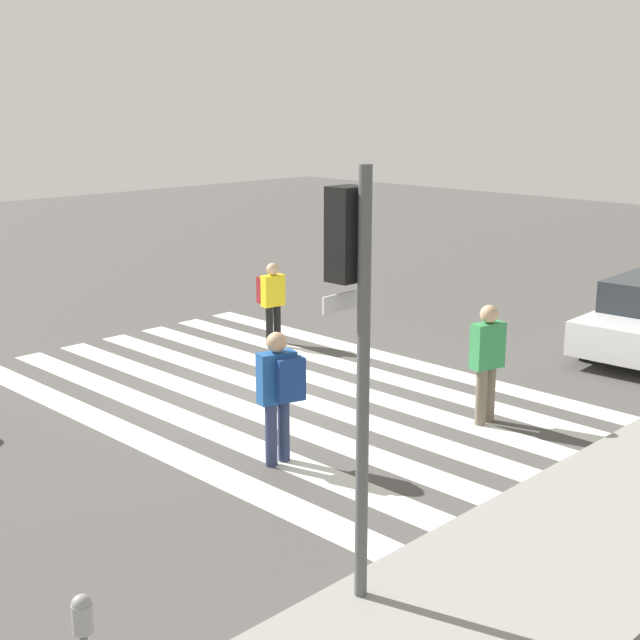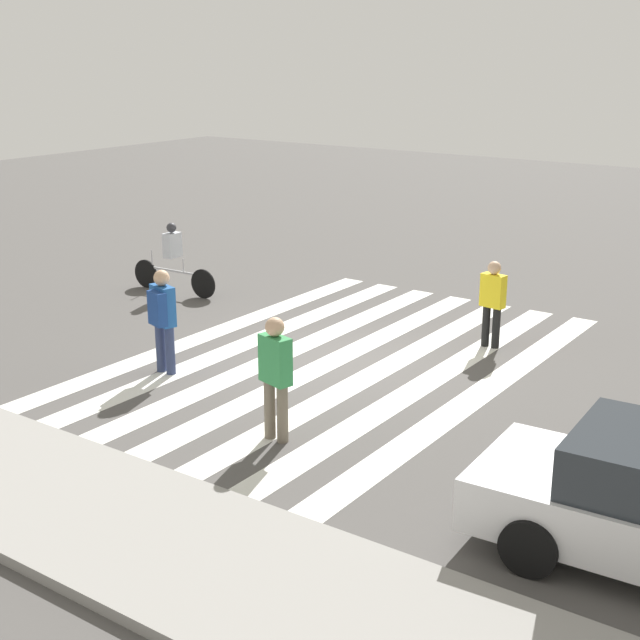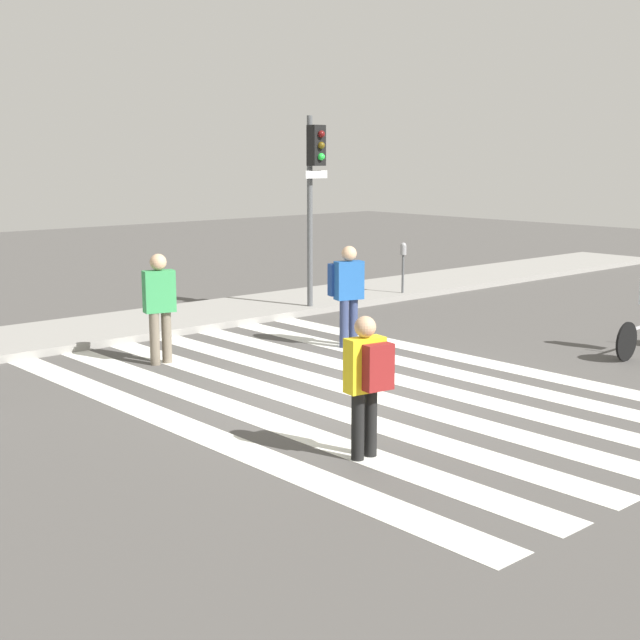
{
  "view_description": "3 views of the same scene",
  "coord_description": "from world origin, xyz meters",
  "px_view_note": "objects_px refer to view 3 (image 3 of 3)",
  "views": [
    {
      "loc": [
        9.48,
        10.4,
        4.73
      ],
      "look_at": [
        -0.67,
        0.31,
        1.17
      ],
      "focal_mm": 50.0,
      "sensor_mm": 36.0,
      "label": 1
    },
    {
      "loc": [
        -8.38,
        12.41,
        5.34
      ],
      "look_at": [
        -0.07,
        0.56,
        0.9
      ],
      "focal_mm": 50.0,
      "sensor_mm": 36.0,
      "label": 2
    },
    {
      "loc": [
        -8.73,
        -9.14,
        3.38
      ],
      "look_at": [
        0.01,
        0.69,
        0.94
      ],
      "focal_mm": 50.0,
      "sensor_mm": 36.0,
      "label": 3
    }
  ],
  "objects_px": {
    "parking_meter": "(403,257)",
    "pedestrian_child_with_backpack": "(367,376)",
    "pedestrian_adult_blue_shirt": "(159,302)",
    "traffic_light": "(314,176)",
    "pedestrian_adult_yellow_jacket": "(347,288)"
  },
  "relations": [
    {
      "from": "traffic_light",
      "to": "pedestrian_child_with_backpack",
      "type": "xyz_separation_m",
      "value": [
        -5.77,
        -7.49,
        -1.98
      ]
    },
    {
      "from": "pedestrian_adult_yellow_jacket",
      "to": "pedestrian_adult_blue_shirt",
      "type": "distance_m",
      "value": 3.37
    },
    {
      "from": "parking_meter",
      "to": "pedestrian_adult_blue_shirt",
      "type": "bearing_deg",
      "value": -165.79
    },
    {
      "from": "parking_meter",
      "to": "pedestrian_adult_yellow_jacket",
      "type": "distance_m",
      "value": 5.6
    },
    {
      "from": "parking_meter",
      "to": "traffic_light",
      "type": "bearing_deg",
      "value": -178.4
    },
    {
      "from": "parking_meter",
      "to": "pedestrian_child_with_backpack",
      "type": "bearing_deg",
      "value": -138.82
    },
    {
      "from": "traffic_light",
      "to": "pedestrian_adult_yellow_jacket",
      "type": "relative_size",
      "value": 2.32
    },
    {
      "from": "pedestrian_adult_yellow_jacket",
      "to": "pedestrian_adult_blue_shirt",
      "type": "height_order",
      "value": "pedestrian_adult_blue_shirt"
    },
    {
      "from": "parking_meter",
      "to": "pedestrian_child_with_backpack",
      "type": "distance_m",
      "value": 11.49
    },
    {
      "from": "traffic_light",
      "to": "pedestrian_adult_blue_shirt",
      "type": "xyz_separation_m",
      "value": [
        -5.02,
        -1.92,
        -1.92
      ]
    },
    {
      "from": "pedestrian_adult_blue_shirt",
      "to": "parking_meter",
      "type": "bearing_deg",
      "value": 29.09
    },
    {
      "from": "pedestrian_adult_yellow_jacket",
      "to": "pedestrian_child_with_backpack",
      "type": "distance_m",
      "value": 6.01
    },
    {
      "from": "pedestrian_adult_yellow_jacket",
      "to": "pedestrian_adult_blue_shirt",
      "type": "xyz_separation_m",
      "value": [
        -3.21,
        1.04,
        -0.03
      ]
    },
    {
      "from": "pedestrian_adult_blue_shirt",
      "to": "traffic_light",
      "type": "bearing_deg",
      "value": 35.82
    },
    {
      "from": "traffic_light",
      "to": "pedestrian_child_with_backpack",
      "type": "relative_size",
      "value": 2.57
    }
  ]
}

